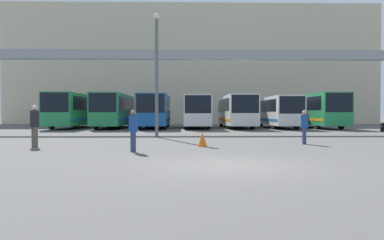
{
  "coord_description": "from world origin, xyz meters",
  "views": [
    {
      "loc": [
        -1.18,
        -10.33,
        1.45
      ],
      "look_at": [
        -0.5,
        21.1,
        0.89
      ],
      "focal_mm": 35.0,
      "sensor_mm": 36.0,
      "label": 1
    }
  ],
  "objects_px": {
    "bus_slot_3": "(196,110)",
    "traffic_cone": "(202,139)",
    "bus_slot_1": "(114,109)",
    "bus_slot_6": "(318,109)",
    "pedestrian_near_left": "(35,125)",
    "bus_slot_4": "(236,110)",
    "pedestrian_mid_left": "(304,126)",
    "bus_slot_5": "(277,110)",
    "bus_slot_2": "(155,109)",
    "pedestrian_mid_right": "(133,130)",
    "lamp_post": "(157,70)",
    "bus_slot_0": "(75,109)"
  },
  "relations": [
    {
      "from": "bus_slot_0",
      "to": "bus_slot_5",
      "type": "distance_m",
      "value": 20.02
    },
    {
      "from": "pedestrian_near_left",
      "to": "bus_slot_4",
      "type": "bearing_deg",
      "value": 107.38
    },
    {
      "from": "bus_slot_3",
      "to": "bus_slot_6",
      "type": "relative_size",
      "value": 0.99
    },
    {
      "from": "pedestrian_near_left",
      "to": "pedestrian_mid_left",
      "type": "xyz_separation_m",
      "value": [
        12.07,
        1.23,
        -0.11
      ]
    },
    {
      "from": "bus_slot_6",
      "to": "bus_slot_0",
      "type": "bearing_deg",
      "value": 178.08
    },
    {
      "from": "bus_slot_5",
      "to": "pedestrian_mid_right",
      "type": "bearing_deg",
      "value": -116.23
    },
    {
      "from": "bus_slot_3",
      "to": "bus_slot_5",
      "type": "height_order",
      "value": "bus_slot_3"
    },
    {
      "from": "bus_slot_2",
      "to": "bus_slot_4",
      "type": "distance_m",
      "value": 8.05
    },
    {
      "from": "bus_slot_2",
      "to": "bus_slot_6",
      "type": "distance_m",
      "value": 16.0
    },
    {
      "from": "bus_slot_1",
      "to": "pedestrian_mid_left",
      "type": "distance_m",
      "value": 23.03
    },
    {
      "from": "bus_slot_1",
      "to": "traffic_cone",
      "type": "height_order",
      "value": "bus_slot_1"
    },
    {
      "from": "bus_slot_0",
      "to": "bus_slot_6",
      "type": "distance_m",
      "value": 24.02
    },
    {
      "from": "bus_slot_5",
      "to": "lamp_post",
      "type": "xyz_separation_m",
      "value": [
        -10.82,
        -14.01,
        2.33
      ]
    },
    {
      "from": "bus_slot_3",
      "to": "traffic_cone",
      "type": "height_order",
      "value": "bus_slot_3"
    },
    {
      "from": "bus_slot_3",
      "to": "traffic_cone",
      "type": "distance_m",
      "value": 20.21
    },
    {
      "from": "bus_slot_3",
      "to": "lamp_post",
      "type": "bearing_deg",
      "value": -101.46
    },
    {
      "from": "pedestrian_near_left",
      "to": "traffic_cone",
      "type": "bearing_deg",
      "value": 46.92
    },
    {
      "from": "bus_slot_4",
      "to": "pedestrian_mid_right",
      "type": "height_order",
      "value": "bus_slot_4"
    },
    {
      "from": "bus_slot_6",
      "to": "pedestrian_mid_right",
      "type": "distance_m",
      "value": 27.06
    },
    {
      "from": "bus_slot_4",
      "to": "pedestrian_near_left",
      "type": "xyz_separation_m",
      "value": [
        -11.6,
        -21.09,
        -0.85
      ]
    },
    {
      "from": "traffic_cone",
      "to": "lamp_post",
      "type": "xyz_separation_m",
      "value": [
        -2.44,
        6.26,
        3.76
      ]
    },
    {
      "from": "bus_slot_4",
      "to": "traffic_cone",
      "type": "relative_size",
      "value": 18.82
    },
    {
      "from": "bus_slot_3",
      "to": "bus_slot_4",
      "type": "distance_m",
      "value": 4.09
    },
    {
      "from": "bus_slot_0",
      "to": "bus_slot_3",
      "type": "xyz_separation_m",
      "value": [
        12.0,
        -0.86,
        -0.12
      ]
    },
    {
      "from": "bus_slot_2",
      "to": "pedestrian_mid_left",
      "type": "height_order",
      "value": "bus_slot_2"
    },
    {
      "from": "pedestrian_mid_left",
      "to": "lamp_post",
      "type": "bearing_deg",
      "value": -112.6
    },
    {
      "from": "bus_slot_1",
      "to": "pedestrian_mid_left",
      "type": "relative_size",
      "value": 6.71
    },
    {
      "from": "bus_slot_0",
      "to": "pedestrian_mid_right",
      "type": "relative_size",
      "value": 7.46
    },
    {
      "from": "lamp_post",
      "to": "pedestrian_mid_left",
      "type": "bearing_deg",
      "value": -35.04
    },
    {
      "from": "bus_slot_2",
      "to": "pedestrian_mid_right",
      "type": "bearing_deg",
      "value": -87.66
    },
    {
      "from": "bus_slot_0",
      "to": "bus_slot_1",
      "type": "distance_m",
      "value": 4.04
    },
    {
      "from": "bus_slot_4",
      "to": "lamp_post",
      "type": "xyz_separation_m",
      "value": [
        -6.82,
        -14.75,
        2.27
      ]
    },
    {
      "from": "traffic_cone",
      "to": "lamp_post",
      "type": "bearing_deg",
      "value": 111.32
    },
    {
      "from": "bus_slot_0",
      "to": "bus_slot_6",
      "type": "relative_size",
      "value": 1.16
    },
    {
      "from": "bus_slot_0",
      "to": "lamp_post",
      "type": "xyz_separation_m",
      "value": [
        9.19,
        -14.75,
        2.18
      ]
    },
    {
      "from": "bus_slot_4",
      "to": "bus_slot_5",
      "type": "bearing_deg",
      "value": -10.36
    },
    {
      "from": "traffic_cone",
      "to": "pedestrian_mid_right",
      "type": "bearing_deg",
      "value": -140.55
    },
    {
      "from": "bus_slot_0",
      "to": "pedestrian_near_left",
      "type": "distance_m",
      "value": 21.58
    },
    {
      "from": "bus_slot_5",
      "to": "bus_slot_1",
      "type": "bearing_deg",
      "value": 179.26
    },
    {
      "from": "bus_slot_3",
      "to": "pedestrian_near_left",
      "type": "bearing_deg",
      "value": -110.57
    },
    {
      "from": "bus_slot_0",
      "to": "pedestrian_near_left",
      "type": "relative_size",
      "value": 6.52
    },
    {
      "from": "traffic_cone",
      "to": "bus_slot_2",
      "type": "bearing_deg",
      "value": 100.21
    },
    {
      "from": "bus_slot_0",
      "to": "bus_slot_3",
      "type": "bearing_deg",
      "value": -4.09
    },
    {
      "from": "bus_slot_5",
      "to": "traffic_cone",
      "type": "relative_size",
      "value": 16.48
    },
    {
      "from": "lamp_post",
      "to": "bus_slot_6",
      "type": "bearing_deg",
      "value": 43.27
    },
    {
      "from": "bus_slot_0",
      "to": "bus_slot_2",
      "type": "relative_size",
      "value": 1.17
    },
    {
      "from": "traffic_cone",
      "to": "lamp_post",
      "type": "height_order",
      "value": "lamp_post"
    },
    {
      "from": "bus_slot_6",
      "to": "pedestrian_mid_left",
      "type": "distance_m",
      "value": 20.52
    },
    {
      "from": "pedestrian_mid_left",
      "to": "pedestrian_near_left",
      "type": "bearing_deg",
      "value": -71.72
    },
    {
      "from": "bus_slot_1",
      "to": "bus_slot_6",
      "type": "distance_m",
      "value": 20.01
    }
  ]
}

